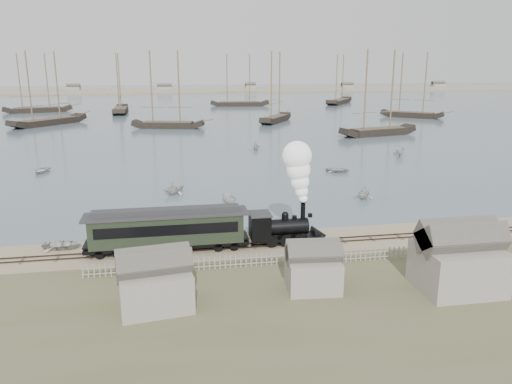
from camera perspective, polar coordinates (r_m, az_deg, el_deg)
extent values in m
plane|color=gray|center=(50.35, 0.45, -5.31)|extent=(600.00, 600.00, 0.00)
cube|color=#41545D|center=(217.37, -7.76, 10.07)|extent=(600.00, 336.00, 0.06)
cube|color=#34251C|center=(48.01, 0.99, -6.20)|extent=(120.00, 0.08, 0.12)
cube|color=#34251C|center=(48.93, 0.77, -5.79)|extent=(120.00, 0.08, 0.12)
cube|color=#44372B|center=(48.49, 0.88, -6.07)|extent=(120.00, 1.80, 0.06)
cube|color=gray|center=(297.14, -8.42, 11.26)|extent=(500.00, 20.00, 1.80)
cube|color=black|center=(48.71, 3.55, -5.13)|extent=(7.02, 2.07, 0.26)
cylinder|color=black|center=(48.28, 3.09, -4.01)|extent=(4.34, 1.55, 1.55)
cube|color=black|center=(47.77, 0.43, -3.93)|extent=(1.86, 2.27, 2.37)
cube|color=#2C2D2F|center=(47.39, 0.44, -2.51)|extent=(2.07, 2.48, 0.12)
cylinder|color=black|center=(48.31, 5.38, -2.30)|extent=(0.45, 0.45, 1.65)
sphere|color=black|center=(47.95, 3.35, -2.62)|extent=(0.66, 0.66, 0.66)
cone|color=black|center=(49.58, 7.28, -4.98)|extent=(1.45, 2.07, 2.07)
cube|color=black|center=(48.61, 6.20, -2.66)|extent=(0.36, 0.36, 0.36)
cube|color=black|center=(47.48, -10.03, -5.84)|extent=(14.99, 2.46, 0.37)
cube|color=black|center=(46.98, -10.11, -4.13)|extent=(13.92, 2.68, 2.68)
cube|color=black|center=(45.61, -10.12, -4.36)|extent=(12.85, 0.06, 0.96)
cube|color=black|center=(48.19, -10.13, -3.31)|extent=(12.85, 0.06, 0.96)
cube|color=#2C2D2F|center=(46.56, -10.19, -2.51)|extent=(14.99, 2.89, 0.19)
cube|color=#2C2D2F|center=(46.46, -10.20, -2.13)|extent=(13.39, 1.29, 0.48)
imported|color=#B9B8B0|center=(51.02, -21.27, -5.63)|extent=(3.08, 3.95, 0.75)
imported|color=#B9B8B0|center=(67.19, -9.37, 0.47)|extent=(4.16, 4.28, 1.72)
imported|color=#B9B8B0|center=(61.48, -3.15, -0.89)|extent=(3.60, 1.95, 1.32)
imported|color=#B9B8B0|center=(80.69, 9.32, 2.52)|extent=(4.08, 4.57, 0.78)
imported|color=#B9B8B0|center=(65.74, 12.24, -0.05)|extent=(3.97, 3.88, 1.59)
imported|color=#B9B8B0|center=(97.45, 16.10, 4.45)|extent=(4.18, 2.87, 1.51)
imported|color=#B9B8B0|center=(100.01, -0.04, 5.31)|extent=(3.12, 2.72, 1.61)
imported|color=#B9B8B0|center=(86.20, -23.31, 2.29)|extent=(4.42, 3.69, 0.79)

